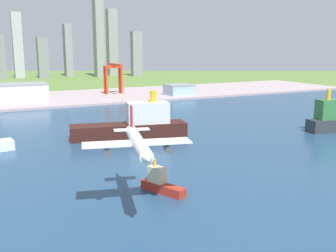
% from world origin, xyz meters
% --- Properties ---
extents(ground_plane, '(2400.00, 2400.00, 0.00)m').
position_xyz_m(ground_plane, '(0.00, 300.00, 0.00)').
color(ground_plane, '#5C7C39').
extents(water_bay, '(840.00, 360.00, 0.15)m').
position_xyz_m(water_bay, '(0.00, 240.00, 0.07)').
color(water_bay, navy).
rests_on(water_bay, ground).
extents(industrial_pier, '(840.00, 140.00, 2.50)m').
position_xyz_m(industrial_pier, '(0.00, 490.00, 1.25)').
color(industrial_pier, '#AC999C').
rests_on(industrial_pier, ground).
extents(airplane_landing, '(41.92, 47.40, 15.58)m').
position_xyz_m(airplane_landing, '(-11.96, 151.82, 26.44)').
color(airplane_landing, white).
extents(cargo_ship, '(80.72, 33.14, 31.56)m').
position_xyz_m(cargo_ship, '(32.59, 267.37, 8.79)').
color(cargo_ship, '#381914').
rests_on(cargo_ship, water_bay).
extents(tugboat_small, '(12.93, 21.85, 13.99)m').
position_xyz_m(tugboat_small, '(3.51, 165.05, 4.06)').
color(tugboat_small, '#B22D1E').
rests_on(tugboat_small, water_bay).
extents(port_crane_red, '(21.95, 41.68, 38.11)m').
position_xyz_m(port_crane_red, '(95.05, 494.86, 29.71)').
color(port_crane_red, red).
rests_on(port_crane_red, industrial_pier).
extents(warehouse_main, '(50.94, 37.45, 19.53)m').
position_xyz_m(warehouse_main, '(-16.69, 473.04, 12.29)').
color(warehouse_main, white).
rests_on(warehouse_main, industrial_pier).
extents(warehouse_annex, '(32.05, 28.36, 12.91)m').
position_xyz_m(warehouse_annex, '(163.61, 448.28, 8.98)').
color(warehouse_annex, '#99BCD1').
rests_on(warehouse_annex, industrial_pier).
extents(distant_skyline, '(413.72, 73.60, 158.16)m').
position_xyz_m(distant_skyline, '(52.71, 830.58, 61.67)').
color(distant_skyline, '#969396').
rests_on(distant_skyline, ground).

